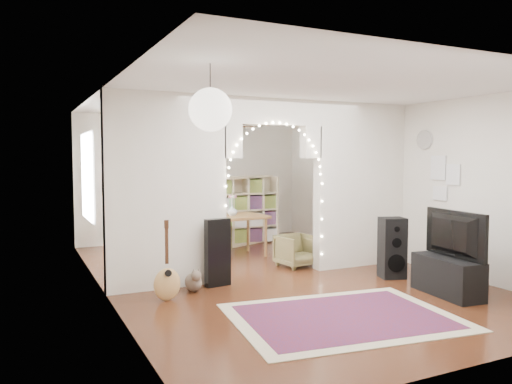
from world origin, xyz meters
name	(u,v)px	position (x,y,z in m)	size (l,w,h in m)	color
floor	(272,275)	(0.00, 0.00, 0.00)	(7.50, 7.50, 0.00)	black
ceiling	(273,98)	(0.00, 0.00, 2.70)	(5.00, 7.50, 0.02)	white
wall_back	(193,178)	(0.00, 3.75, 1.35)	(5.00, 0.02, 2.70)	silver
wall_front	(477,212)	(0.00, -3.75, 1.35)	(5.00, 0.02, 2.70)	silver
wall_left	(103,193)	(-2.50, 0.00, 1.35)	(0.02, 7.50, 2.70)	silver
wall_right	(399,184)	(2.50, 0.00, 1.35)	(0.02, 7.50, 2.70)	silver
divider_wall	(272,183)	(0.00, 0.00, 1.42)	(5.00, 0.20, 2.70)	silver
fairy_lights	(276,175)	(0.00, -0.13, 1.55)	(1.64, 0.04, 1.60)	#FFEABF
window	(87,177)	(-2.47, 1.80, 1.50)	(0.04, 1.20, 1.40)	white
wall_clock	(425,140)	(2.48, -0.60, 2.10)	(0.31, 0.31, 0.03)	white
picture_frames	(443,177)	(2.48, -1.00, 1.50)	(0.02, 0.50, 0.70)	white
paper_lantern	(210,110)	(-1.90, -2.40, 2.25)	(0.40, 0.40, 0.40)	white
ceiling_fan	(223,126)	(0.00, 2.00, 2.40)	(1.10, 1.10, 0.30)	#A97838
area_rug	(343,317)	(-0.23, -2.17, 0.01)	(2.49, 1.86, 0.02)	maroon
guitar_case	(218,252)	(-1.00, -0.25, 0.48)	(0.36, 0.12, 0.95)	black
acoustic_guitar	(167,271)	(-1.84, -0.65, 0.38)	(0.35, 0.13, 0.87)	tan
tabby_cat	(194,281)	(-1.40, -0.39, 0.14)	(0.24, 0.51, 0.34)	brown
floor_speaker	(392,248)	(1.54, -0.94, 0.45)	(0.43, 0.40, 0.91)	black
media_console	(447,276)	(1.55, -2.01, 0.25)	(0.40, 1.00, 0.50)	black
tv	(449,234)	(1.55, -2.01, 0.81)	(1.07, 0.14, 0.62)	black
bookcase	(246,210)	(0.81, 2.75, 0.71)	(1.38, 0.35, 1.42)	#C3B08D
dining_table	(232,220)	(0.00, 1.57, 0.68)	(1.27, 0.92, 0.76)	brown
flower_vase	(232,210)	(0.00, 1.57, 0.85)	(0.18, 0.18, 0.19)	white
dining_chair_left	(297,251)	(0.64, 0.35, 0.27)	(0.57, 0.58, 0.53)	brown
dining_chair_right	(211,239)	(-0.24, 2.04, 0.27)	(0.58, 0.60, 0.54)	brown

